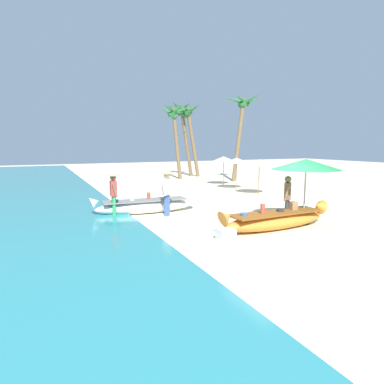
% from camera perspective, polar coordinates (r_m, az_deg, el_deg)
% --- Properties ---
extents(ground_plane, '(80.00, 80.00, 0.00)m').
position_cam_1_polar(ground_plane, '(10.93, 13.65, -6.33)').
color(ground_plane, beige).
extents(boat_orange_foreground, '(4.26, 0.99, 0.87)m').
position_cam_1_polar(boat_orange_foreground, '(10.95, 14.33, -4.66)').
color(boat_orange_foreground, orange).
rests_on(boat_orange_foreground, ground).
extents(boat_white_midground, '(4.24, 0.99, 0.85)m').
position_cam_1_polar(boat_white_midground, '(13.14, -8.12, -2.39)').
color(boat_white_midground, white).
rests_on(boat_white_midground, ground).
extents(person_vendor_hatted, '(0.56, 0.49, 1.75)m').
position_cam_1_polar(person_vendor_hatted, '(12.47, -4.38, 0.41)').
color(person_vendor_hatted, '#3D5BA8').
rests_on(person_vendor_hatted, ground).
extents(person_tourist_customer, '(0.52, 0.54, 1.65)m').
position_cam_1_polar(person_tourist_customer, '(11.60, 16.15, -0.87)').
color(person_tourist_customer, '#333842').
rests_on(person_tourist_customer, ground).
extents(person_vendor_assistant, '(0.44, 0.56, 1.70)m').
position_cam_1_polar(person_vendor_assistant, '(12.55, -13.42, 0.12)').
color(person_vendor_assistant, green).
rests_on(person_vendor_assistant, ground).
extents(patio_umbrella_large, '(2.27, 2.27, 2.22)m').
position_cam_1_polar(patio_umbrella_large, '(11.72, 19.14, 4.49)').
color(patio_umbrella_large, '#B7B7BC').
rests_on(patio_umbrella_large, ground).
extents(parasol_row_0, '(1.60, 1.60, 1.91)m').
position_cam_1_polar(parasol_row_0, '(18.03, 11.57, 5.04)').
color(parasol_row_0, '#8E6B47').
rests_on(parasol_row_0, ground).
extents(parasol_row_1, '(1.60, 1.60, 1.91)m').
position_cam_1_polar(parasol_row_1, '(20.05, 7.71, 5.44)').
color(parasol_row_1, '#8E6B47').
rests_on(parasol_row_1, ground).
extents(parasol_row_2, '(1.60, 1.60, 1.91)m').
position_cam_1_polar(parasol_row_2, '(22.10, 5.50, 5.73)').
color(parasol_row_2, '#8E6B47').
rests_on(parasol_row_2, ground).
extents(palm_tree_tall_inland, '(2.87, 2.63, 6.34)m').
position_cam_1_polar(palm_tree_tall_inland, '(24.96, 8.69, 13.53)').
color(palm_tree_tall_inland, brown).
rests_on(palm_tree_tall_inland, ground).
extents(palm_tree_leaning_seaward, '(2.56, 2.19, 6.25)m').
position_cam_1_polar(palm_tree_leaning_seaward, '(28.11, -1.71, 12.62)').
color(palm_tree_leaning_seaward, brown).
rests_on(palm_tree_leaning_seaward, ground).
extents(palm_tree_mid_cluster, '(2.66, 2.30, 5.78)m').
position_cam_1_polar(palm_tree_mid_cluster, '(25.85, -3.03, 12.30)').
color(palm_tree_mid_cluster, brown).
rests_on(palm_tree_mid_cluster, ground).
extents(palm_tree_far_behind, '(2.76, 2.72, 6.04)m').
position_cam_1_polar(palm_tree_far_behind, '(27.68, -0.60, 12.69)').
color(palm_tree_far_behind, brown).
rests_on(palm_tree_far_behind, ground).
extents(cooler_box, '(0.48, 0.40, 0.32)m').
position_cam_1_polar(cooler_box, '(9.54, 5.85, -7.29)').
color(cooler_box, silver).
rests_on(cooler_box, ground).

